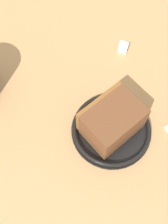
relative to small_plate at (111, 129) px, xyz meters
The scene contains 4 objects.
ground_plane 6.93cm from the small_plate, 42.93° to the right, with size 139.58×139.58×3.13cm, color tan.
small_plate is the anchor object (origin of this frame).
cake_slice 3.04cm from the small_plate, 101.90° to the right, with size 10.04×8.49×5.90cm.
sugar_cube 16.77cm from the small_plate, 152.20° to the right, with size 1.67×1.67×1.67cm, color white.
Camera 1 is at (12.09, 11.78, 45.59)cm, focal length 47.01 mm.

